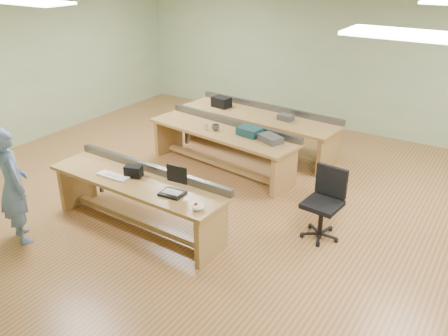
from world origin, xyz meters
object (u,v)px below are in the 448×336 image
Objects in this scene: workbench_front at (139,192)px; parts_bin_teal at (250,131)px; workbench_back at (259,124)px; task_chair at (323,213)px; mug at (216,127)px; camera_bag at (134,171)px; laptop_base at (172,193)px; parts_bin_grey at (270,139)px; workbench_mid at (222,140)px; drinks_can at (206,127)px; person at (13,186)px.

parts_bin_teal reaches higher than workbench_front.
task_chair is (2.21, -2.21, -0.20)m from workbench_back.
mug is at bearing -169.88° from parts_bin_teal.
camera_bag is 2.34m from parts_bin_teal.
camera_bag is (-0.79, 0.13, 0.06)m from laptop_base.
parts_bin_teal reaches higher than parts_bin_grey.
workbench_back is at bearing 110.54° from parts_bin_teal.
parts_bin_teal reaches higher than mug.
mug is at bearing -136.82° from workbench_mid.
task_chair reaches higher than parts_bin_grey.
laptop_base is at bearing -95.00° from parts_bin_grey.
workbench_mid is 9.71× the size of laptop_base.
parts_bin_teal is (0.55, 2.27, -0.01)m from camera_bag.
camera_bag is at bearing -88.36° from workbench_back.
workbench_mid reaches higher than laptop_base.
laptop_base is at bearing -65.53° from drinks_can.
workbench_front is 9.10× the size of laptop_base.
workbench_mid is 0.38m from drinks_can.
task_chair is at bearing -126.35° from person.
workbench_mid is 3.56m from person.
task_chair is at bearing -37.44° from parts_bin_grey.
task_chair is at bearing 6.67° from camera_bag.
workbench_back is at bearing 90.75° from workbench_front.
person is 15.14× the size of drinks_can.
person is 3.34m from drinks_can.
workbench_front is at bearing -100.93° from parts_bin_teal.
drinks_can reaches higher than mug.
workbench_front is 2.27m from workbench_mid.
workbench_mid is at bearing 177.23° from parts_bin_grey.
task_chair is (2.26, 1.17, -0.19)m from workbench_front.
workbench_front and workbench_back have the same top height.
workbench_front is 2.41m from parts_bin_grey.
person reaches higher than parts_bin_grey.
workbench_back is 8.27× the size of parts_bin_teal.
mug is at bearing 96.20° from workbench_front.
mug is 0.17m from drinks_can.
workbench_mid is 0.91× the size of workbench_back.
mug is (-0.23, -1.18, 0.24)m from workbench_back.
workbench_front is 20.83× the size of mug.
drinks_can is (-2.59, 0.95, 0.44)m from task_chair.
mug is at bearing -86.56° from person.
camera_bag is 0.59× the size of parts_bin_grey.
task_chair is (3.43, 2.28, -0.45)m from person.
workbench_back is 13.77× the size of camera_bag.
mug is (-0.62, -0.11, -0.02)m from parts_bin_teal.
laptop_base is at bearing -136.82° from task_chair.
person is at bearing -141.75° from task_chair.
parts_bin_grey is at bearing -49.81° from workbench_back.
camera_bag is at bearing 160.13° from workbench_front.
camera_bag is 2.16m from mug.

